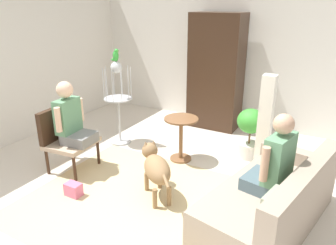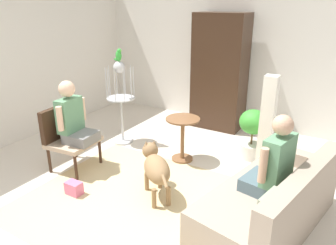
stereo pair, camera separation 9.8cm
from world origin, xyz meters
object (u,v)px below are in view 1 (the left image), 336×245
at_px(couch, 273,201).
at_px(handbag, 73,190).
at_px(bird_cage_stand, 118,98).
at_px(round_end_table, 181,134).
at_px(potted_plant, 250,129).
at_px(person_on_armchair, 71,118).
at_px(person_on_couch, 274,161).
at_px(column_lamp, 265,124).
at_px(parrot, 116,55).
at_px(armoire_cabinet, 216,72).
at_px(dog, 156,167).
at_px(armchair, 64,134).

relative_size(couch, handbag, 9.38).
bearing_deg(bird_cage_stand, round_end_table, -3.31).
bearing_deg(potted_plant, person_on_armchair, -141.95).
bearing_deg(person_on_couch, column_lamp, 107.43).
relative_size(person_on_couch, parrot, 4.31).
bearing_deg(column_lamp, potted_plant, 137.57).
bearing_deg(handbag, armoire_cabinet, 79.12).
relative_size(column_lamp, handbag, 6.67).
relative_size(person_on_couch, handbag, 4.22).
bearing_deg(dog, round_end_table, 100.31).
relative_size(couch, person_on_couch, 2.22).
bearing_deg(column_lamp, handbag, -134.15).
distance_m(person_on_couch, parrot, 3.00).
height_order(person_on_armchair, parrot, parrot).
height_order(couch, handbag, couch).
distance_m(bird_cage_stand, parrot, 0.70).
xyz_separation_m(person_on_armchair, column_lamp, (2.32, 1.38, -0.10)).
height_order(round_end_table, parrot, parrot).
height_order(person_on_armchair, potted_plant, person_on_armchair).
distance_m(couch, dog, 1.39).
height_order(person_on_armchair, handbag, person_on_armchair).
distance_m(dog, bird_cage_stand, 1.83).
xyz_separation_m(couch, potted_plant, (-0.68, 1.48, 0.19)).
height_order(couch, person_on_couch, person_on_couch).
distance_m(person_on_couch, person_on_armchair, 2.72).
bearing_deg(parrot, dog, -38.18).
height_order(round_end_table, handbag, round_end_table).
bearing_deg(person_on_couch, person_on_armchair, -177.33).
bearing_deg(dog, armchair, -179.79).
bearing_deg(person_on_couch, parrot, 160.65).
xyz_separation_m(couch, round_end_table, (-1.57, 0.88, 0.15)).
distance_m(couch, handbag, 2.39).
xyz_separation_m(person_on_couch, person_on_armchair, (-2.72, -0.13, 0.03)).
bearing_deg(column_lamp, dog, -124.31).
distance_m(armoire_cabinet, handbag, 3.37).
distance_m(column_lamp, handbag, 2.73).
bearing_deg(armchair, potted_plant, 36.34).
height_order(potted_plant, armoire_cabinet, armoire_cabinet).
bearing_deg(armchair, couch, 3.10).
bearing_deg(person_on_couch, round_end_table, 149.76).
height_order(couch, potted_plant, same).
relative_size(armchair, armoire_cabinet, 0.43).
bearing_deg(parrot, handbag, -72.97).
bearing_deg(armchair, round_end_table, 37.75).
bearing_deg(couch, dog, -173.72).
distance_m(bird_cage_stand, armoire_cabinet, 1.92).
bearing_deg(potted_plant, couch, -65.13).
relative_size(bird_cage_stand, armoire_cabinet, 0.66).
xyz_separation_m(person_on_couch, round_end_table, (-1.53, 0.89, -0.33)).
relative_size(couch, column_lamp, 1.41).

